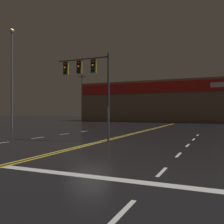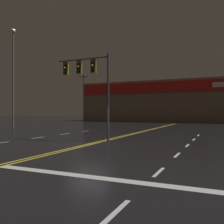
{
  "view_description": "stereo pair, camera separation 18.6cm",
  "coord_description": "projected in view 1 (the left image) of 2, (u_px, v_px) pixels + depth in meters",
  "views": [
    {
      "loc": [
        7.38,
        -13.63,
        1.98
      ],
      "look_at": [
        0.0,
        3.36,
        2.0
      ],
      "focal_mm": 40.0,
      "sensor_mm": 36.0,
      "label": 1
    },
    {
      "loc": [
        7.55,
        -13.55,
        1.98
      ],
      "look_at": [
        0.0,
        3.36,
        2.0
      ],
      "focal_mm": 40.0,
      "sensor_mm": 36.0,
      "label": 2
    }
  ],
  "objects": [
    {
      "name": "traffic_signal_median",
      "position": [
        86.0,
        74.0,
        17.39
      ],
      "size": [
        4.04,
        0.36,
        5.97
      ],
      "color": "#38383D",
      "rests_on": "ground"
    },
    {
      "name": "road_markings",
      "position": [
        97.0,
        148.0,
        13.66
      ],
      "size": [
        16.65,
        60.0,
        0.01
      ],
      "color": "gold",
      "rests_on": "ground"
    },
    {
      "name": "streetlight_near_left",
      "position": [
        12.0,
        67.0,
        29.81
      ],
      "size": [
        0.56,
        0.56,
        12.03
      ],
      "color": "#59595E",
      "rests_on": "ground"
    },
    {
      "name": "utility_pole_row",
      "position": [
        178.0,
        93.0,
        48.12
      ],
      "size": [
        44.47,
        0.26,
        10.99
      ],
      "color": "#4C3828",
      "rests_on": "ground"
    },
    {
      "name": "ground_plane",
      "position": [
        90.0,
        144.0,
        15.44
      ],
      "size": [
        200.0,
        200.0,
        0.0
      ],
      "primitive_type": "plane",
      "color": "black"
    },
    {
      "name": "building_backdrop",
      "position": [
        182.0,
        102.0,
        51.91
      ],
      "size": [
        42.21,
        10.23,
        8.37
      ],
      "color": "#7A6651",
      "rests_on": "ground"
    }
  ]
}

